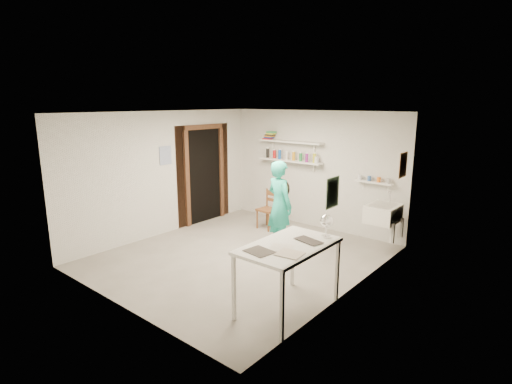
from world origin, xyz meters
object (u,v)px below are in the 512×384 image
Objects in this scene: wall_clock at (284,188)px; wooden_chair at (268,210)px; work_table at (288,277)px; desk_lamp at (327,221)px; man at (280,205)px; belfast_sink at (383,213)px.

wall_clock is 1.15m from wooden_chair.
wall_clock is at bearing 127.18° from work_table.
man is at bearing 143.75° from desk_lamp.
wall_clock is 2.47m from work_table.
belfast_sink is at bearing 9.80° from wooden_chair.
belfast_sink is 0.46× the size of work_table.
wooden_chair is 3.18m from desk_lamp.
wooden_chair is at bearing 132.42° from work_table.
wooden_chair is (-0.84, 0.74, -0.39)m from man.
wall_clock is 2.16m from desk_lamp.
man is 2.22m from work_table.
man is 1.19m from wooden_chair.
man is 1.98× the size of wooden_chair.
desk_lamp is (1.66, -1.38, 0.04)m from wall_clock.
man reaches higher than wooden_chair.
belfast_sink is 0.75× the size of wooden_chair.
wooden_chair is at bearing 141.91° from desk_lamp.
belfast_sink is 2.17m from desk_lamp.
wall_clock is 1.74× the size of desk_lamp.
wall_clock is 0.36× the size of wooden_chair.
desk_lamp is (1.60, -1.17, 0.30)m from man.
wall_clock is 0.22× the size of work_table.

